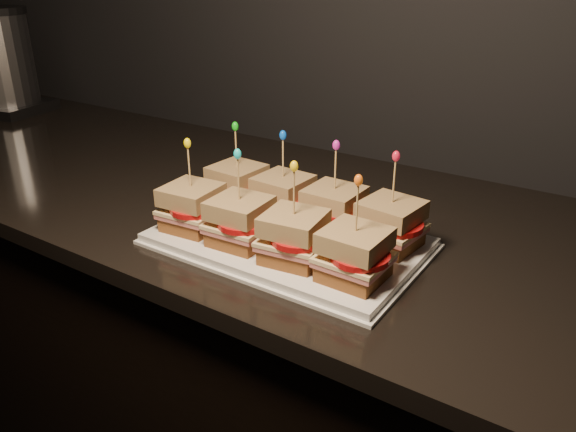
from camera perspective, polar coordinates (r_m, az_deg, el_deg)
The scene contains 61 objects.
cabinet at distance 1.46m, azimuth -7.35°, elevation -13.81°, with size 2.52×0.69×0.85m, color black.
granite_slab at distance 1.24m, azimuth -8.43°, elevation 2.63°, with size 2.56×0.73×0.03m, color black.
platter at distance 0.94m, azimuth 0.00°, elevation -2.55°, with size 0.43×0.27×0.02m, color white.
platter_rim at distance 0.95m, azimuth 0.00°, elevation -2.88°, with size 0.44×0.28×0.01m, color white.
sandwich_0_bread_bot at distance 1.06m, azimuth -5.11°, elevation 1.79°, with size 0.09×0.09×0.02m, color #573013.
sandwich_0_ham at distance 1.06m, azimuth -5.14°, elevation 2.58°, with size 0.09×0.09×0.01m, color #CB595C.
sandwich_0_cheese at distance 1.05m, azimuth -5.15°, elevation 2.94°, with size 0.10×0.09×0.01m, color beige.
sandwich_0_tomato at distance 1.04m, azimuth -4.85°, elevation 3.09°, with size 0.09×0.09×0.01m, color #B60F11.
sandwich_0_bread_top at distance 1.04m, azimuth -5.21°, elevation 4.31°, with size 0.09×0.09×0.03m, color #5D2B0F.
sandwich_0_pick at distance 1.03m, azimuth -5.30°, elevation 6.65°, with size 0.00×0.00×0.09m, color tan.
sandwich_0_frill at distance 1.02m, azimuth -5.40°, elevation 9.06°, with size 0.01×0.01×0.02m, color #11B113.
sandwich_1_bread_bot at distance 1.01m, azimuth -0.49°, elevation 0.56°, with size 0.09×0.09×0.02m, color #573013.
sandwich_1_ham at distance 1.00m, azimuth -0.50°, elevation 1.39°, with size 0.09×0.09×0.01m, color #CB595C.
sandwich_1_cheese at distance 1.00m, azimuth -0.50°, elevation 1.76°, with size 0.10×0.09×0.01m, color beige.
sandwich_1_tomato at distance 0.98m, azimuth -0.12°, elevation 1.91°, with size 0.09×0.09×0.01m, color #B60F11.
sandwich_1_bread_top at distance 0.99m, azimuth -0.51°, elevation 3.20°, with size 0.09×0.09×0.03m, color #5D2B0F.
sandwich_1_pick at distance 0.97m, azimuth -0.51°, elevation 5.67°, with size 0.00×0.00×0.09m, color tan.
sandwich_1_frill at distance 0.96m, azimuth -0.52°, elevation 8.22°, with size 0.01×0.01×0.02m, color blue.
sandwich_2_bread_bot at distance 0.96m, azimuth 4.62°, elevation -0.81°, with size 0.09×0.09×0.02m, color #573013.
sandwich_2_ham at distance 0.95m, azimuth 4.66°, elevation 0.06°, with size 0.09×0.09×0.01m, color #CB595C.
sandwich_2_cheese at distance 0.95m, azimuth 4.67°, elevation 0.44°, with size 0.10×0.09×0.01m, color beige.
sandwich_2_tomato at distance 0.93m, azimuth 5.15°, elevation 0.58°, with size 0.09×0.09×0.01m, color #B60F11.
sandwich_2_bread_top at distance 0.94m, azimuth 4.72°, elevation 1.94°, with size 0.09×0.09×0.03m, color #5D2B0F.
sandwich_2_pick at distance 0.92m, azimuth 4.82°, elevation 4.52°, with size 0.00×0.00×0.09m, color tan.
sandwich_2_frill at distance 0.91m, azimuth 4.92°, elevation 7.20°, with size 0.01×0.01×0.02m, color #C7219E.
sandwich_3_bread_bot at distance 0.92m, azimuth 10.25°, elevation -2.30°, with size 0.09×0.09×0.02m, color #573013.
sandwich_3_ham at distance 0.91m, azimuth 10.32°, elevation -1.41°, with size 0.09×0.09×0.01m, color #CB595C.
sandwich_3_cheese at distance 0.91m, azimuth 10.35°, elevation -1.01°, with size 0.10×0.09×0.01m, color beige.
sandwich_3_tomato at distance 0.90m, azimuth 10.93°, elevation -0.89°, with size 0.09×0.09×0.01m, color #B60F11.
sandwich_3_bread_top at distance 0.90m, azimuth 10.48°, elevation 0.54°, with size 0.09×0.09×0.03m, color #5D2B0F.
sandwich_3_pick at distance 0.88m, azimuth 10.69°, elevation 3.21°, with size 0.00×0.00×0.09m, color tan.
sandwich_3_frill at distance 0.87m, azimuth 10.92°, elevation 5.99°, with size 0.01×0.01×0.02m, color red.
sandwich_4_bread_bot at distance 0.98m, azimuth -9.60°, elevation -0.53°, with size 0.09×0.09×0.02m, color #573013.
sandwich_4_ham at distance 0.97m, azimuth -9.66°, elevation 0.32°, with size 0.09×0.09×0.01m, color #CB595C.
sandwich_4_cheese at distance 0.97m, azimuth -9.69°, elevation 0.70°, with size 0.10×0.09×0.01m, color beige.
sandwich_4_tomato at distance 0.95m, azimuth -9.43°, elevation 0.83°, with size 0.09×0.09×0.01m, color #B60F11.
sandwich_4_bread_top at distance 0.96m, azimuth -9.80°, elevation 2.17°, with size 0.09×0.09×0.03m, color #5D2B0F.
sandwich_4_pick at distance 0.94m, azimuth -9.99°, elevation 4.69°, with size 0.00×0.00×0.09m, color tan.
sandwich_4_frill at distance 0.93m, azimuth -10.19°, elevation 7.31°, with size 0.01×0.01×0.02m, color yellow.
sandwich_5_bread_bot at distance 0.92m, azimuth -4.84°, elevation -2.03°, with size 0.09×0.09×0.02m, color #573013.
sandwich_5_ham at distance 0.91m, azimuth -4.87°, elevation -1.13°, with size 0.09×0.09×0.01m, color #CB595C.
sandwich_5_cheese at distance 0.91m, azimuth -4.89°, elevation -0.73°, with size 0.10×0.09×0.01m, color beige.
sandwich_5_tomato at distance 0.89m, azimuth -4.53°, elevation -0.61°, with size 0.09×0.09×0.01m, color #B60F11.
sandwich_5_bread_top at distance 0.89m, azimuth -4.95°, elevation 0.82°, with size 0.09×0.09×0.03m, color #5D2B0F.
sandwich_5_pick at distance 0.88m, azimuth -5.05°, elevation 3.51°, with size 0.00×0.00×0.09m, color tan.
sandwich_5_frill at distance 0.86m, azimuth -5.16°, elevation 6.30°, with size 0.01×0.01×0.02m, color #16C1BF.
sandwich_6_bread_bot at distance 0.86m, azimuth 0.58°, elevation -3.71°, with size 0.09×0.09×0.02m, color #573013.
sandwich_6_ham at distance 0.85m, azimuth 0.58°, elevation -2.77°, with size 0.09×0.09×0.01m, color #CB595C.
sandwich_6_cheese at distance 0.85m, azimuth 0.59°, elevation -2.35°, with size 0.10×0.09×0.01m, color beige.
sandwich_6_tomato at distance 0.84m, azimuth 1.05°, elevation -2.25°, with size 0.09×0.09×0.01m, color #B60F11.
sandwich_6_bread_top at distance 0.84m, azimuth 0.59°, elevation -0.72°, with size 0.09×0.09×0.03m, color #5D2B0F.
sandwich_6_pick at distance 0.82m, azimuth 0.61°, elevation 2.12°, with size 0.00×0.00×0.09m, color tan.
sandwich_6_frill at distance 0.81m, azimuth 0.62°, elevation 5.08°, with size 0.01×0.01×0.02m, color yellow.
sandwich_7_bread_bot at distance 0.82m, azimuth 6.67°, elevation -5.56°, with size 0.09×0.09×0.02m, color #573013.
sandwich_7_ham at distance 0.81m, azimuth 6.73°, elevation -4.58°, with size 0.09×0.09×0.01m, color #CB595C.
sandwich_7_cheese at distance 0.81m, azimuth 6.75°, elevation -4.15°, with size 0.10×0.09×0.01m, color beige.
sandwich_7_tomato at distance 0.79m, azimuth 7.35°, elevation -4.07°, with size 0.09×0.09×0.01m, color #B60F11.
sandwich_7_bread_top at distance 0.79m, azimuth 6.85°, elevation -2.45°, with size 0.09×0.09×0.03m, color #5D2B0F.
sandwich_7_pick at distance 0.77m, azimuth 7.01°, elevation 0.52°, with size 0.00×0.00×0.09m, color tan.
sandwich_7_frill at distance 0.76m, azimuth 7.18°, elevation 3.63°, with size 0.01×0.01×0.02m, color orange.
appliance_base at distance 2.05m, azimuth -26.58°, elevation 9.90°, with size 0.25×0.20×0.03m, color #262628.
Camera 1 is at (0.97, 0.80, 1.32)m, focal length 35.00 mm.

